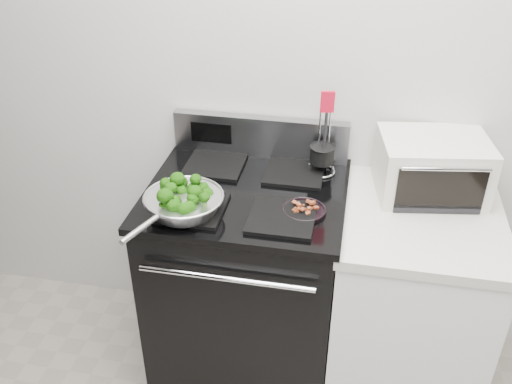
% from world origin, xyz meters
% --- Properties ---
extents(back_wall, '(4.00, 0.02, 2.70)m').
position_xyz_m(back_wall, '(0.00, 1.75, 1.35)').
color(back_wall, silver).
rests_on(back_wall, ground).
extents(gas_range, '(0.79, 0.69, 1.13)m').
position_xyz_m(gas_range, '(-0.30, 1.41, 0.49)').
color(gas_range, black).
rests_on(gas_range, floor).
extents(counter, '(0.62, 0.68, 0.92)m').
position_xyz_m(counter, '(0.39, 1.41, 0.46)').
color(counter, white).
rests_on(counter, floor).
extents(skillet, '(0.30, 0.45, 0.06)m').
position_xyz_m(skillet, '(-0.49, 1.21, 1.00)').
color(skillet, silver).
rests_on(skillet, gas_range).
extents(broccoli_pile, '(0.23, 0.23, 0.08)m').
position_xyz_m(broccoli_pile, '(-0.49, 1.21, 1.02)').
color(broccoli_pile, black).
rests_on(broccoli_pile, skillet).
extents(bacon_plate, '(0.17, 0.17, 0.04)m').
position_xyz_m(bacon_plate, '(-0.06, 1.31, 0.97)').
color(bacon_plate, black).
rests_on(bacon_plate, gas_range).
extents(utensil_holder, '(0.12, 0.12, 0.37)m').
position_xyz_m(utensil_holder, '(-0.02, 1.61, 1.02)').
color(utensil_holder, silver).
rests_on(utensil_holder, gas_range).
extents(toaster_oven, '(0.45, 0.37, 0.24)m').
position_xyz_m(toaster_oven, '(0.41, 1.59, 1.04)').
color(toaster_oven, silver).
rests_on(toaster_oven, counter).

